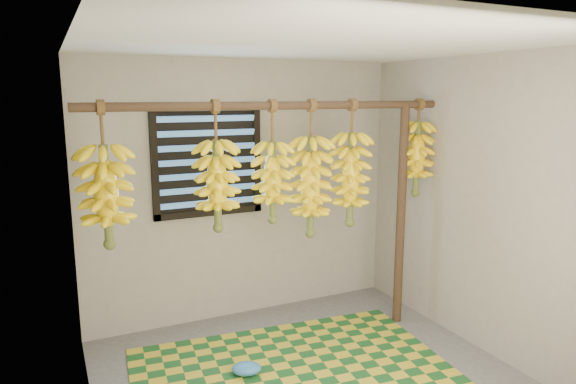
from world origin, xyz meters
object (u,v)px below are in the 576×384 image
banana_bunch_b (217,186)px  banana_bunch_c (273,182)px  woven_mat (301,383)px  plastic_bag (246,369)px  support_post (401,217)px  banana_bunch_f (417,158)px  banana_bunch_e (350,179)px  banana_bunch_d (311,187)px  banana_bunch_a (106,196)px

banana_bunch_b → banana_bunch_c: 0.45m
woven_mat → plastic_bag: plastic_bag is taller
woven_mat → banana_bunch_b: size_ratio=2.43×
woven_mat → support_post: bearing=23.9°
banana_bunch_b → banana_bunch_c: same height
banana_bunch_f → woven_mat: bearing=-158.3°
banana_bunch_f → banana_bunch_e: bearing=180.0°
support_post → banana_bunch_d: size_ratio=1.80×
plastic_bag → banana_bunch_f: (1.77, 0.30, 1.47)m
banana_bunch_a → banana_bunch_e: bearing=0.0°
banana_bunch_e → banana_bunch_d: bearing=-180.0°
banana_bunch_d → banana_bunch_f: size_ratio=1.29×
woven_mat → banana_bunch_b: 1.58m
woven_mat → plastic_bag: bearing=139.8°
plastic_bag → banana_bunch_c: banana_bunch_c is taller
banana_bunch_b → banana_bunch_d: size_ratio=0.88×
banana_bunch_c → banana_bunch_e: same height
banana_bunch_a → banana_bunch_b: same height
woven_mat → banana_bunch_d: banana_bunch_d is taller
banana_bunch_c → banana_bunch_f: same height
woven_mat → banana_bunch_b: (-0.42, 0.57, 1.41)m
banana_bunch_c → banana_bunch_f: 1.42m
woven_mat → banana_bunch_c: bearing=87.1°
banana_bunch_d → banana_bunch_c: bearing=180.0°
banana_bunch_f → plastic_bag: bearing=-170.4°
support_post → banana_bunch_b: 1.76m
woven_mat → banana_bunch_f: 2.17m
plastic_bag → banana_bunch_a: 1.64m
woven_mat → banana_bunch_c: banana_bunch_c is taller
banana_bunch_e → woven_mat: bearing=-142.6°
banana_bunch_d → banana_bunch_e: same height
plastic_bag → banana_bunch_a: size_ratio=0.22×
support_post → banana_bunch_c: 1.33m
plastic_bag → banana_bunch_f: 2.32m
banana_bunch_a → banana_bunch_f: size_ratio=1.17×
banana_bunch_b → banana_bunch_f: (1.86, 0.00, 0.11)m
support_post → banana_bunch_e: 0.66m
banana_bunch_a → banana_bunch_d: 1.58m
plastic_bag → banana_bunch_d: bearing=23.3°
support_post → banana_bunch_f: size_ratio=2.32×
plastic_bag → banana_bunch_e: (1.07, 0.30, 1.33)m
support_post → woven_mat: support_post is taller
banana_bunch_c → banana_bunch_e: size_ratio=0.91×
banana_bunch_d → support_post: bearing=0.0°
banana_bunch_e → banana_bunch_f: bearing=-0.0°
support_post → banana_bunch_e: banana_bunch_e is taller
plastic_bag → banana_bunch_e: size_ratio=0.21×
woven_mat → banana_bunch_f: banana_bunch_f is taller
banana_bunch_f → banana_bunch_b: bearing=180.0°
plastic_bag → banana_bunch_a: banana_bunch_a is taller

